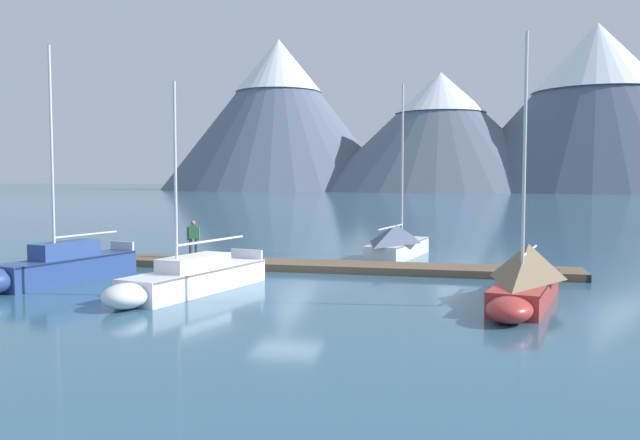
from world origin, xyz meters
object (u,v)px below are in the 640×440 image
Objects in this scene: sailboat_nearest_berth at (58,267)px; sailboat_second_berth at (188,278)px; person_on_dock at (193,236)px; sailboat_mid_dock_starboard at (526,276)px; mooring_buoy_channel_marker at (62,266)px; sailboat_mid_dock_port at (399,241)px.

sailboat_second_berth is at bearing -10.09° from sailboat_nearest_berth.
person_on_dock is at bearing 66.22° from sailboat_nearest_berth.
sailboat_mid_dock_starboard reaches higher than mooring_buoy_channel_marker.
sailboat_nearest_berth is 16.71m from sailboat_mid_dock_starboard.
mooring_buoy_channel_marker is (-13.38, -7.92, -0.55)m from sailboat_mid_dock_port.
sailboat_nearest_berth is at bearing 179.02° from sailboat_mid_dock_starboard.
sailboat_mid_dock_port reaches higher than sailboat_mid_dock_starboard.
sailboat_second_berth reaches higher than person_on_dock.
sailboat_mid_dock_port is at bearing 26.02° from person_on_dock.
sailboat_nearest_berth is 1.06× the size of sailboat_mid_dock_starboard.
sailboat_nearest_berth is 15.85m from sailboat_mid_dock_port.
sailboat_mid_dock_port is at bearing 30.62° from mooring_buoy_channel_marker.
sailboat_second_berth is 7.83m from person_on_dock.
sailboat_mid_dock_port reaches higher than mooring_buoy_channel_marker.
sailboat_nearest_berth is 3.19m from mooring_buoy_channel_marker.
sailboat_second_berth is 0.88× the size of sailboat_mid_dock_port.
person_on_dock is (-13.95, 6.53, 0.40)m from sailboat_mid_dock_starboard.
sailboat_nearest_berth reaches higher than sailboat_mid_dock_port.
sailboat_nearest_berth is 1.17× the size of sailboat_second_berth.
person_on_dock is at bearing 111.71° from sailboat_second_berth.
person_on_dock is at bearing 38.81° from mooring_buoy_channel_marker.
sailboat_mid_dock_port is (11.75, 10.63, 0.18)m from sailboat_nearest_berth.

